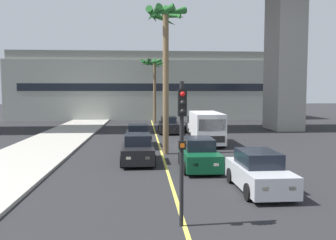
# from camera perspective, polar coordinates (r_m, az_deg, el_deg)

# --- Properties ---
(sidewalk_left) EXTENTS (4.80, 80.00, 0.15)m
(sidewalk_left) POSITION_cam_1_polar(r_m,az_deg,el_deg) (20.48, -23.53, -6.63)
(sidewalk_left) COLOR #ADA89E
(sidewalk_left) RESTS_ON ground
(lane_stripe_center) EXTENTS (0.14, 56.00, 0.01)m
(lane_stripe_center) POSITION_cam_1_polar(r_m,az_deg,el_deg) (27.24, -1.50, -3.68)
(lane_stripe_center) COLOR #DBCC4C
(lane_stripe_center) RESTS_ON ground
(pier_building_backdrop) EXTENTS (38.74, 8.04, 9.29)m
(pier_building_backdrop) POSITION_cam_1_polar(r_m,az_deg,el_deg) (52.07, -2.76, 5.30)
(pier_building_backdrop) COLOR #ADB2A8
(pier_building_backdrop) RESTS_ON ground
(car_queue_front) EXTENTS (1.88, 4.13, 1.56)m
(car_queue_front) POSITION_cam_1_polar(r_m,az_deg,el_deg) (33.61, 0.07, -0.88)
(car_queue_front) COLOR black
(car_queue_front) RESTS_ON ground
(car_queue_second) EXTENTS (1.87, 4.12, 1.56)m
(car_queue_second) POSITION_cam_1_polar(r_m,az_deg,el_deg) (19.94, -4.77, -4.67)
(car_queue_second) COLOR black
(car_queue_second) RESTS_ON ground
(car_queue_third) EXTENTS (1.86, 4.11, 1.56)m
(car_queue_third) POSITION_cam_1_polar(r_m,az_deg,el_deg) (18.33, 4.93, -5.49)
(car_queue_third) COLOR #0C4728
(car_queue_third) RESTS_ON ground
(car_queue_fourth) EXTENTS (1.84, 4.10, 1.56)m
(car_queue_fourth) POSITION_cam_1_polar(r_m,az_deg,el_deg) (33.62, 4.50, -0.89)
(car_queue_fourth) COLOR white
(car_queue_fourth) RESTS_ON ground
(car_queue_fifth) EXTENTS (1.96, 4.16, 1.56)m
(car_queue_fifth) POSITION_cam_1_polar(r_m,az_deg,el_deg) (25.81, -4.74, -2.56)
(car_queue_fifth) COLOR black
(car_queue_fifth) RESTS_ON ground
(car_queue_sixth) EXTENTS (1.87, 4.12, 1.56)m
(car_queue_sixth) POSITION_cam_1_polar(r_m,az_deg,el_deg) (14.79, 14.18, -8.06)
(car_queue_sixth) COLOR #B7BABF
(car_queue_sixth) RESTS_ON ground
(delivery_van) EXTENTS (2.25, 5.29, 2.36)m
(delivery_van) POSITION_cam_1_polar(r_m,az_deg,el_deg) (26.60, 6.08, -1.13)
(delivery_van) COLOR white
(delivery_van) RESTS_ON ground
(traffic_light_median_near) EXTENTS (0.24, 0.37, 4.20)m
(traffic_light_median_near) POSITION_cam_1_polar(r_m,az_deg,el_deg) (10.21, 2.21, -2.20)
(traffic_light_median_near) COLOR black
(traffic_light_median_near) RESTS_ON ground
(palm_tree_near_median) EXTENTS (2.63, 2.69, 9.11)m
(palm_tree_near_median) POSITION_cam_1_polar(r_m,az_deg,el_deg) (22.53, -0.37, 12.99)
(palm_tree_near_median) COLOR brown
(palm_tree_near_median) RESTS_ON ground
(palm_tree_mid_median) EXTENTS (3.51, 3.63, 7.87)m
(palm_tree_mid_median) POSITION_cam_1_polar(r_m,az_deg,el_deg) (44.44, -2.14, 7.98)
(palm_tree_mid_median) COLOR brown
(palm_tree_mid_median) RESTS_ON ground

